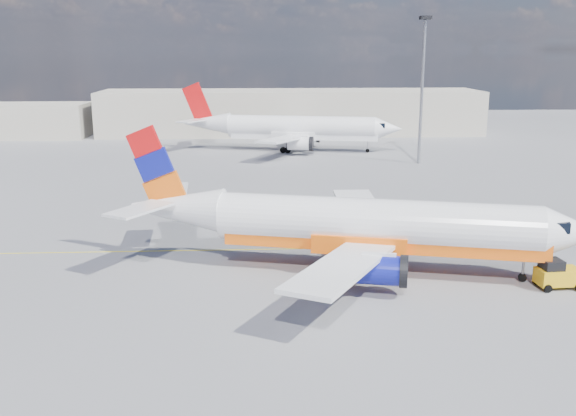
{
  "coord_description": "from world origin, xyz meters",
  "views": [
    {
      "loc": [
        -2.02,
        -45.5,
        15.38
      ],
      "look_at": [
        0.55,
        2.38,
        3.5
      ],
      "focal_mm": 40.0,
      "sensor_mm": 36.0,
      "label": 1
    }
  ],
  "objects_px": {
    "gse_tug": "(557,274)",
    "traffic_cone": "(358,275)",
    "second_jet": "(294,128)",
    "main_jet": "(360,225)"
  },
  "relations": [
    {
      "from": "second_jet",
      "to": "gse_tug",
      "type": "bearing_deg",
      "value": -65.07
    },
    {
      "from": "gse_tug",
      "to": "traffic_cone",
      "type": "relative_size",
      "value": 6.04
    },
    {
      "from": "main_jet",
      "to": "second_jet",
      "type": "bearing_deg",
      "value": 105.21
    },
    {
      "from": "main_jet",
      "to": "second_jet",
      "type": "height_order",
      "value": "second_jet"
    },
    {
      "from": "second_jet",
      "to": "traffic_cone",
      "type": "height_order",
      "value": "second_jet"
    },
    {
      "from": "gse_tug",
      "to": "traffic_cone",
      "type": "xyz_separation_m",
      "value": [
        -12.8,
        2.55,
        -0.71
      ]
    },
    {
      "from": "second_jet",
      "to": "gse_tug",
      "type": "distance_m",
      "value": 61.67
    },
    {
      "from": "main_jet",
      "to": "traffic_cone",
      "type": "relative_size",
      "value": 70.54
    },
    {
      "from": "traffic_cone",
      "to": "second_jet",
      "type": "bearing_deg",
      "value": 90.82
    },
    {
      "from": "main_jet",
      "to": "traffic_cone",
      "type": "bearing_deg",
      "value": -87.13
    }
  ]
}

